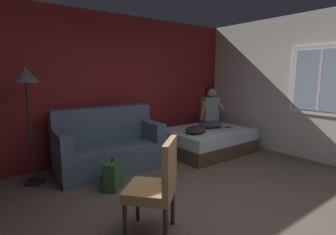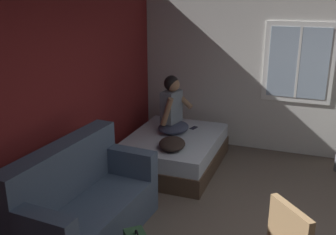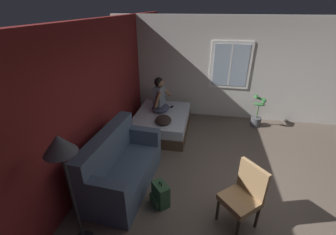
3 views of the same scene
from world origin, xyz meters
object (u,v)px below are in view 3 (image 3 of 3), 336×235
person_seated (160,98)px  backpack (160,195)px  side_chair (244,194)px  throw_pillow (164,120)px  potted_plant (257,116)px  bed (162,122)px  floor_lamp (62,157)px  cell_phone (172,107)px  couch (121,167)px

person_seated → backpack: 2.65m
side_chair → backpack: 1.28m
throw_pillow → potted_plant: potted_plant is taller
bed → side_chair: size_ratio=1.76×
throw_pillow → floor_lamp: size_ratio=0.28×
person_seated → throw_pillow: person_seated is taller
potted_plant → cell_phone: bearing=96.7°
floor_lamp → bed: bearing=-7.5°
couch → cell_phone: (2.49, -0.47, 0.09)m
bed → floor_lamp: (-3.18, 0.42, 1.19)m
couch → cell_phone: bearing=-10.6°
couch → cell_phone: size_ratio=12.15×
bed → couch: (-2.05, 0.29, 0.16)m
bed → floor_lamp: size_ratio=1.01×
cell_phone → couch: bearing=-85.0°
person_seated → cell_phone: (0.28, -0.25, -0.35)m
bed → person_seated: size_ratio=1.97×
couch → backpack: 0.85m
throw_pillow → backpack: bearing=-170.1°
backpack → bed: bearing=11.4°
couch → side_chair: size_ratio=1.79×
floor_lamp → backpack: bearing=-47.0°
bed → backpack: (-2.35, -0.47, -0.04)m
person_seated → backpack: size_ratio=1.91×
side_chair → cell_phone: (2.89, 1.53, -0.05)m
couch → throw_pillow: bearing=-15.2°
bed → couch: couch is taller
side_chair → potted_plant: size_ratio=1.15×
side_chair → throw_pillow: (1.99, 1.56, 0.02)m
person_seated → side_chair: bearing=-145.7°
side_chair → backpack: bearing=85.6°
bed → throw_pillow: bearing=-163.0°
couch → floor_lamp: bearing=173.5°
backpack → throw_pillow: 1.96m
floor_lamp → potted_plant: (3.89, -2.83, -1.13)m
side_chair → cell_phone: 3.27m
backpack → cell_phone: 2.82m
cell_phone → potted_plant: potted_plant is taller
person_seated → throw_pillow: size_ratio=1.82×
throw_pillow → cell_phone: throw_pillow is taller
couch → side_chair: bearing=-101.3°
bed → throw_pillow: 0.57m
potted_plant → throw_pillow: bearing=117.2°
side_chair → potted_plant: bearing=-12.6°
backpack → throw_pillow: bearing=9.9°
throw_pillow → cell_phone: bearing=-2.3°
backpack → throw_pillow: (1.89, 0.33, 0.36)m
side_chair → throw_pillow: bearing=38.1°
side_chair → throw_pillow: 2.53m
cell_phone → floor_lamp: size_ratio=0.08×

